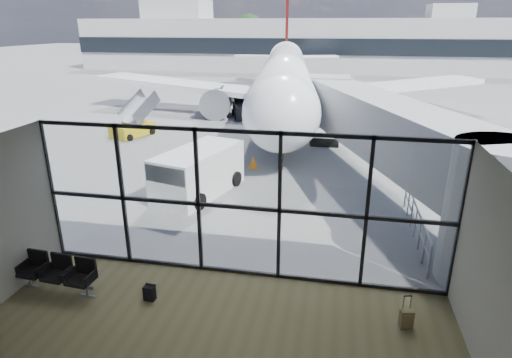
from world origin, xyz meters
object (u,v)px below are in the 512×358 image
(airliner, at_px, (285,76))
(belt_loader, at_px, (243,110))
(suitcase, at_px, (406,319))
(mobile_stairs, at_px, (133,128))
(service_van, at_px, (197,172))
(seating_row, at_px, (59,271))
(backpack, at_px, (149,293))

(airliner, height_order, belt_loader, airliner)
(suitcase, height_order, belt_loader, belt_loader)
(mobile_stairs, bearing_deg, suitcase, -25.75)
(service_van, height_order, mobile_stairs, mobile_stairs)
(seating_row, height_order, backpack, seating_row)
(backpack, height_order, service_van, service_van)
(suitcase, relative_size, airliner, 0.02)
(backpack, bearing_deg, airliner, 94.20)
(airliner, relative_size, mobile_stairs, 10.67)
(seating_row, distance_m, backpack, 2.76)
(backpack, relative_size, airliner, 0.01)
(suitcase, bearing_deg, seating_row, 167.77)
(seating_row, relative_size, backpack, 5.07)
(airliner, bearing_deg, backpack, -96.95)
(suitcase, height_order, mobile_stairs, mobile_stairs)
(seating_row, bearing_deg, mobile_stairs, 113.84)
(backpack, height_order, suitcase, suitcase)
(seating_row, bearing_deg, service_van, 82.71)
(belt_loader, distance_m, mobile_stairs, 9.49)
(suitcase, relative_size, belt_loader, 0.20)
(seating_row, distance_m, mobile_stairs, 18.11)
(seating_row, height_order, mobile_stairs, mobile_stairs)
(seating_row, distance_m, airliner, 28.11)
(airliner, bearing_deg, service_van, -100.33)
(belt_loader, bearing_deg, backpack, -102.84)
(seating_row, height_order, service_van, service_van)
(backpack, relative_size, mobile_stairs, 0.13)
(service_van, relative_size, mobile_stairs, 1.39)
(suitcase, distance_m, mobile_stairs, 23.04)
(service_van, distance_m, mobile_stairs, 12.10)
(suitcase, xyz_separation_m, mobile_stairs, (-15.63, 16.93, 0.30))
(belt_loader, relative_size, mobile_stairs, 1.20)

